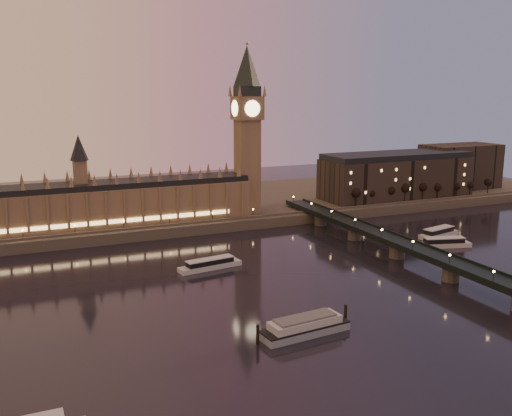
{
  "coord_description": "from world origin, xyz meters",
  "views": [
    {
      "loc": [
        -81.4,
        -203.17,
        82.83
      ],
      "look_at": [
        22.38,
        35.0,
        28.11
      ],
      "focal_mm": 40.0,
      "sensor_mm": 36.0,
      "label": 1
    }
  ],
  "objects": [
    {
      "name": "westminster_bridge",
      "position": [
        91.61,
        0.0,
        5.52
      ],
      "size": [
        13.2,
        260.0,
        15.3
      ],
      "color": "black",
      "rests_on": "ground"
    },
    {
      "name": "cruise_boat_a",
      "position": [
        0.88,
        39.57,
        2.16
      ],
      "size": [
        31.32,
        11.05,
        4.91
      ],
      "rotation": [
        0.0,
        0.0,
        0.15
      ],
      "color": "silver",
      "rests_on": "ground"
    },
    {
      "name": "cruise_boat_c",
      "position": [
        139.16,
        42.92,
        2.4
      ],
      "size": [
        28.15,
        13.42,
        5.44
      ],
      "rotation": [
        0.0,
        0.0,
        0.23
      ],
      "color": "silver",
      "rests_on": "ground"
    },
    {
      "name": "bare_tree_3",
      "position": [
        167.71,
        109.0,
        14.2
      ],
      "size": [
        5.42,
        5.42,
        11.01
      ],
      "color": "black",
      "rests_on": "ground"
    },
    {
      "name": "moored_barge",
      "position": [
        6.94,
        -42.43,
        2.88
      ],
      "size": [
        37.09,
        12.09,
        6.83
      ],
      "rotation": [
        0.0,
        0.0,
        0.1
      ],
      "color": "gray",
      "rests_on": "ground"
    },
    {
      "name": "bare_tree_5",
      "position": [
        196.26,
        109.0,
        14.2
      ],
      "size": [
        5.42,
        5.42,
        11.01
      ],
      "color": "black",
      "rests_on": "ground"
    },
    {
      "name": "bare_tree_4",
      "position": [
        181.98,
        109.0,
        14.2
      ],
      "size": [
        5.42,
        5.42,
        11.01
      ],
      "color": "black",
      "rests_on": "ground"
    },
    {
      "name": "bare_tree_2",
      "position": [
        153.43,
        109.0,
        14.2
      ],
      "size": [
        5.42,
        5.42,
        11.01
      ],
      "color": "black",
      "rests_on": "ground"
    },
    {
      "name": "far_embankment",
      "position": [
        30.0,
        165.0,
        3.0
      ],
      "size": [
        560.0,
        130.0,
        6.0
      ],
      "primitive_type": "cube",
      "color": "#423D35",
      "rests_on": "ground"
    },
    {
      "name": "bare_tree_8",
      "position": [
        239.08,
        109.0,
        14.2
      ],
      "size": [
        5.42,
        5.42,
        11.01
      ],
      "color": "black",
      "rests_on": "ground"
    },
    {
      "name": "palace_of_westminster",
      "position": [
        -40.12,
        120.99,
        21.71
      ],
      "size": [
        180.0,
        26.62,
        52.0
      ],
      "color": "brown",
      "rests_on": "ground"
    },
    {
      "name": "bare_tree_7",
      "position": [
        224.81,
        109.0,
        14.2
      ],
      "size": [
        5.42,
        5.42,
        11.01
      ],
      "color": "black",
      "rests_on": "ground"
    },
    {
      "name": "city_block",
      "position": [
        194.94,
        130.93,
        22.24
      ],
      "size": [
        155.0,
        45.0,
        34.0
      ],
      "color": "black",
      "rests_on": "ground"
    },
    {
      "name": "big_ben",
      "position": [
        53.99,
        120.99,
        63.95
      ],
      "size": [
        17.68,
        17.68,
        104.0
      ],
      "color": "brown",
      "rests_on": "ground"
    },
    {
      "name": "cruise_boat_b",
      "position": [
        127.35,
        25.24,
        2.3
      ],
      "size": [
        29.18,
        14.44,
        5.23
      ],
      "rotation": [
        0.0,
        0.0,
        -0.27
      ],
      "color": "silver",
      "rests_on": "ground"
    },
    {
      "name": "bare_tree_1",
      "position": [
        139.16,
        109.0,
        14.2
      ],
      "size": [
        5.42,
        5.42,
        11.01
      ],
      "color": "black",
      "rests_on": "ground"
    },
    {
      "name": "bare_tree_0",
      "position": [
        124.88,
        109.0,
        14.2
      ],
      "size": [
        5.42,
        5.42,
        11.01
      ],
      "color": "black",
      "rests_on": "ground"
    },
    {
      "name": "bare_tree_6",
      "position": [
        210.53,
        109.0,
        14.2
      ],
      "size": [
        5.42,
        5.42,
        11.01
      ],
      "color": "black",
      "rests_on": "ground"
    },
    {
      "name": "ground",
      "position": [
        0.0,
        0.0,
        0.0
      ],
      "size": [
        700.0,
        700.0,
        0.0
      ],
      "primitive_type": "plane",
      "color": "black",
      "rests_on": "ground"
    }
  ]
}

